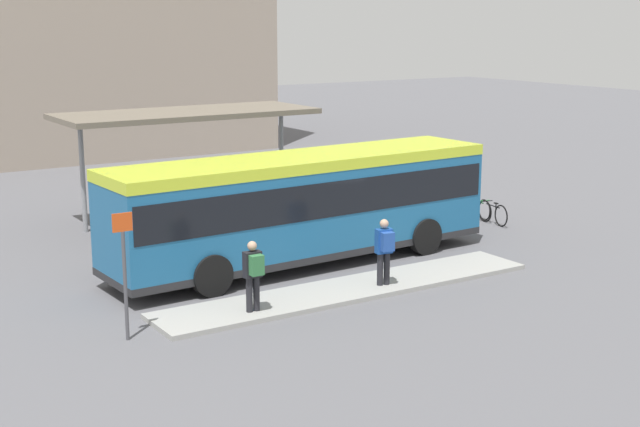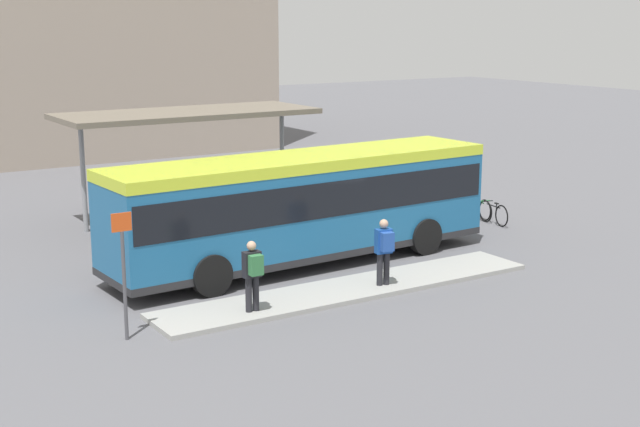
{
  "view_description": "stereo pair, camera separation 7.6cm",
  "coord_description": "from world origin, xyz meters",
  "px_view_note": "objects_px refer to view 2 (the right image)",
  "views": [
    {
      "loc": [
        -12.67,
        -20.65,
        6.77
      ],
      "look_at": [
        0.57,
        0.0,
        1.39
      ],
      "focal_mm": 50.0,
      "sensor_mm": 36.0,
      "label": 1
    },
    {
      "loc": [
        -12.61,
        -20.69,
        6.77
      ],
      "look_at": [
        0.57,
        0.0,
        1.39
      ],
      "focal_mm": 50.0,
      "sensor_mm": 36.0,
      "label": 2
    }
  ],
  "objects_px": {
    "bicycle_yellow": "(452,200)",
    "bicycle_white": "(462,204)",
    "pedestrian_waiting": "(384,248)",
    "bicycle_black": "(493,213)",
    "pedestrian_companion": "(253,272)",
    "city_bus": "(303,201)",
    "potted_planter_near_shelter": "(319,202)",
    "bicycle_green": "(477,208)",
    "platform_sign": "(124,270)"
  },
  "relations": [
    {
      "from": "pedestrian_waiting",
      "to": "bicycle_white",
      "type": "height_order",
      "value": "pedestrian_waiting"
    },
    {
      "from": "bicycle_black",
      "to": "city_bus",
      "type": "bearing_deg",
      "value": 106.03
    },
    {
      "from": "bicycle_white",
      "to": "potted_planter_near_shelter",
      "type": "xyz_separation_m",
      "value": [
        -5.0,
        1.58,
        0.35
      ]
    },
    {
      "from": "pedestrian_companion",
      "to": "bicycle_yellow",
      "type": "bearing_deg",
      "value": -59.91
    },
    {
      "from": "bicycle_yellow",
      "to": "platform_sign",
      "type": "relative_size",
      "value": 0.56
    },
    {
      "from": "bicycle_white",
      "to": "platform_sign",
      "type": "relative_size",
      "value": 0.6
    },
    {
      "from": "potted_planter_near_shelter",
      "to": "platform_sign",
      "type": "relative_size",
      "value": 0.49
    },
    {
      "from": "pedestrian_companion",
      "to": "bicycle_white",
      "type": "distance_m",
      "value": 12.87
    },
    {
      "from": "bicycle_green",
      "to": "bicycle_white",
      "type": "distance_m",
      "value": 0.83
    },
    {
      "from": "pedestrian_waiting",
      "to": "pedestrian_companion",
      "type": "height_order",
      "value": "pedestrian_waiting"
    },
    {
      "from": "bicycle_black",
      "to": "bicycle_yellow",
      "type": "height_order",
      "value": "bicycle_black"
    },
    {
      "from": "bicycle_yellow",
      "to": "potted_planter_near_shelter",
      "type": "xyz_separation_m",
      "value": [
        -5.25,
        0.76,
        0.37
      ]
    },
    {
      "from": "pedestrian_companion",
      "to": "bicycle_yellow",
      "type": "xyz_separation_m",
      "value": [
        11.72,
        6.62,
        -0.74
      ]
    },
    {
      "from": "pedestrian_waiting",
      "to": "pedestrian_companion",
      "type": "distance_m",
      "value": 3.8
    },
    {
      "from": "bicycle_white",
      "to": "platform_sign",
      "type": "distance_m",
      "value": 15.61
    },
    {
      "from": "pedestrian_waiting",
      "to": "bicycle_green",
      "type": "xyz_separation_m",
      "value": [
        7.61,
        4.9,
        -0.72
      ]
    },
    {
      "from": "pedestrian_companion",
      "to": "bicycle_black",
      "type": "height_order",
      "value": "pedestrian_companion"
    },
    {
      "from": "pedestrian_waiting",
      "to": "bicycle_white",
      "type": "bearing_deg",
      "value": -42.34
    },
    {
      "from": "bicycle_white",
      "to": "pedestrian_waiting",
      "type": "bearing_deg",
      "value": 125.1
    },
    {
      "from": "city_bus",
      "to": "pedestrian_waiting",
      "type": "relative_size",
      "value": 6.69
    },
    {
      "from": "potted_planter_near_shelter",
      "to": "pedestrian_waiting",
      "type": "bearing_deg",
      "value": -110.08
    },
    {
      "from": "city_bus",
      "to": "pedestrian_companion",
      "type": "xyz_separation_m",
      "value": [
        -3.35,
        -3.26,
        -0.72
      ]
    },
    {
      "from": "pedestrian_waiting",
      "to": "pedestrian_companion",
      "type": "relative_size",
      "value": 1.02
    },
    {
      "from": "pedestrian_waiting",
      "to": "platform_sign",
      "type": "relative_size",
      "value": 0.61
    },
    {
      "from": "city_bus",
      "to": "bicycle_green",
      "type": "relative_size",
      "value": 6.46
    },
    {
      "from": "bicycle_yellow",
      "to": "city_bus",
      "type": "bearing_deg",
      "value": -61.9
    },
    {
      "from": "city_bus",
      "to": "bicycle_green",
      "type": "bearing_deg",
      "value": 9.56
    },
    {
      "from": "city_bus",
      "to": "bicycle_black",
      "type": "distance_m",
      "value": 8.22
    },
    {
      "from": "bicycle_green",
      "to": "bicycle_white",
      "type": "xyz_separation_m",
      "value": [
        0.06,
        0.83,
        -0.02
      ]
    },
    {
      "from": "potted_planter_near_shelter",
      "to": "platform_sign",
      "type": "distance_m",
      "value": 11.98
    },
    {
      "from": "pedestrian_waiting",
      "to": "bicycle_black",
      "type": "distance_m",
      "value": 8.65
    },
    {
      "from": "potted_planter_near_shelter",
      "to": "pedestrian_companion",
      "type": "bearing_deg",
      "value": -131.27
    },
    {
      "from": "bicycle_black",
      "to": "bicycle_white",
      "type": "xyz_separation_m",
      "value": [
        0.08,
        1.66,
        -0.01
      ]
    },
    {
      "from": "bicycle_black",
      "to": "bicycle_white",
      "type": "distance_m",
      "value": 1.66
    },
    {
      "from": "platform_sign",
      "to": "bicycle_green",
      "type": "bearing_deg",
      "value": 18.54
    },
    {
      "from": "bicycle_white",
      "to": "platform_sign",
      "type": "bearing_deg",
      "value": 109.69
    },
    {
      "from": "bicycle_white",
      "to": "city_bus",
      "type": "bearing_deg",
      "value": 105.67
    },
    {
      "from": "city_bus",
      "to": "bicycle_yellow",
      "type": "bearing_deg",
      "value": 19.47
    },
    {
      "from": "bicycle_yellow",
      "to": "potted_planter_near_shelter",
      "type": "height_order",
      "value": "potted_planter_near_shelter"
    },
    {
      "from": "platform_sign",
      "to": "bicycle_black",
      "type": "bearing_deg",
      "value": 15.56
    },
    {
      "from": "bicycle_white",
      "to": "bicycle_yellow",
      "type": "height_order",
      "value": "bicycle_white"
    },
    {
      "from": "city_bus",
      "to": "bicycle_yellow",
      "type": "height_order",
      "value": "city_bus"
    },
    {
      "from": "bicycle_yellow",
      "to": "bicycle_white",
      "type": "bearing_deg",
      "value": -10.82
    },
    {
      "from": "pedestrian_waiting",
      "to": "bicycle_black",
      "type": "bearing_deg",
      "value": -50.88
    },
    {
      "from": "city_bus",
      "to": "bicycle_black",
      "type": "height_order",
      "value": "city_bus"
    },
    {
      "from": "city_bus",
      "to": "potted_planter_near_shelter",
      "type": "xyz_separation_m",
      "value": [
        3.12,
        4.12,
        -1.09
      ]
    },
    {
      "from": "bicycle_yellow",
      "to": "potted_planter_near_shelter",
      "type": "distance_m",
      "value": 5.32
    },
    {
      "from": "city_bus",
      "to": "potted_planter_near_shelter",
      "type": "bearing_deg",
      "value": 50.42
    },
    {
      "from": "city_bus",
      "to": "bicycle_green",
      "type": "distance_m",
      "value": 8.36
    },
    {
      "from": "pedestrian_companion",
      "to": "bicycle_green",
      "type": "height_order",
      "value": "pedestrian_companion"
    }
  ]
}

